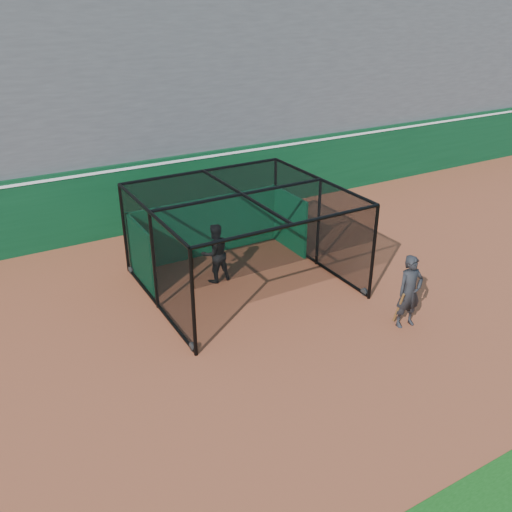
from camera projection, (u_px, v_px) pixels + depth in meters
ground at (264, 349)px, 12.84m from camera, size 120.00×120.00×0.00m
outfield_wall at (140, 195)px, 18.91m from camera, size 50.00×0.50×2.50m
grandstand at (99, 86)px, 20.46m from camera, size 50.00×7.85×8.95m
batting_cage at (242, 241)px, 15.16m from camera, size 5.32×5.04×2.75m
batter at (215, 253)px, 15.56m from camera, size 0.89×0.70×1.77m
on_deck_player at (409, 292)px, 13.39m from camera, size 0.75×0.54×1.93m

